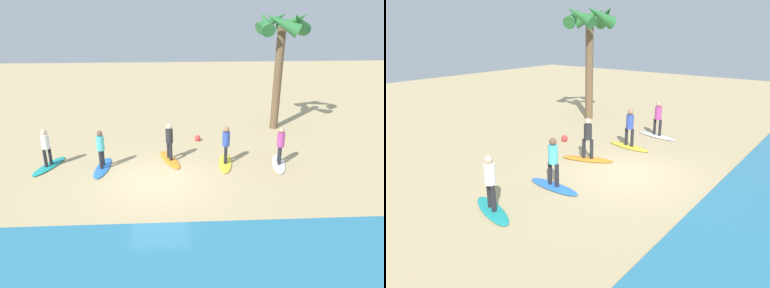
# 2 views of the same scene
# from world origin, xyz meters

# --- Properties ---
(ground_plane) EXTENTS (60.00, 60.00, 0.00)m
(ground_plane) POSITION_xyz_m (0.00, 0.00, 0.00)
(ground_plane) COLOR tan
(surfboard_white) EXTENTS (0.98, 2.17, 0.09)m
(surfboard_white) POSITION_xyz_m (-5.20, -1.29, 0.04)
(surfboard_white) COLOR white
(surfboard_white) RESTS_ON ground
(surfer_white) EXTENTS (0.32, 0.45, 1.64)m
(surfer_white) POSITION_xyz_m (-5.20, -1.29, 1.04)
(surfer_white) COLOR #232328
(surfer_white) RESTS_ON surfboard_white
(surfboard_yellow) EXTENTS (0.84, 2.16, 0.09)m
(surfboard_yellow) POSITION_xyz_m (-2.87, -1.50, 0.04)
(surfboard_yellow) COLOR yellow
(surfboard_yellow) RESTS_ON ground
(surfer_yellow) EXTENTS (0.32, 0.46, 1.64)m
(surfer_yellow) POSITION_xyz_m (-2.87, -1.50, 1.04)
(surfer_yellow) COLOR #232328
(surfer_yellow) RESTS_ON surfboard_yellow
(surfboard_orange) EXTENTS (1.25, 2.16, 0.09)m
(surfboard_orange) POSITION_xyz_m (-0.42, -1.97, 0.04)
(surfboard_orange) COLOR orange
(surfboard_orange) RESTS_ON ground
(surfer_orange) EXTENTS (0.32, 0.44, 1.64)m
(surfer_orange) POSITION_xyz_m (-0.42, -1.97, 1.04)
(surfer_orange) COLOR #232328
(surfer_orange) RESTS_ON surfboard_orange
(surfboard_blue) EXTENTS (0.71, 2.14, 0.09)m
(surfboard_blue) POSITION_xyz_m (2.45, -1.27, 0.04)
(surfboard_blue) COLOR blue
(surfboard_blue) RESTS_ON ground
(surfer_blue) EXTENTS (0.32, 0.46, 1.64)m
(surfer_blue) POSITION_xyz_m (2.45, -1.27, 1.04)
(surfer_blue) COLOR #232328
(surfer_blue) RESTS_ON surfboard_blue
(surfboard_teal) EXTENTS (1.24, 2.17, 0.09)m
(surfboard_teal) POSITION_xyz_m (4.80, -1.57, 0.04)
(surfboard_teal) COLOR teal
(surfboard_teal) RESTS_ON ground
(surfer_teal) EXTENTS (0.32, 0.44, 1.64)m
(surfer_teal) POSITION_xyz_m (4.80, -1.57, 1.04)
(surfer_teal) COLOR #232328
(surfer_teal) RESTS_ON surfboard_teal
(palm_tree) EXTENTS (2.88, 3.03, 6.41)m
(palm_tree) POSITION_xyz_m (-6.28, -6.17, 5.13)
(palm_tree) COLOR brown
(palm_tree) RESTS_ON ground
(beach_ball) EXTENTS (0.30, 0.30, 0.30)m
(beach_ball) POSITION_xyz_m (-1.83, -4.35, 0.15)
(beach_ball) COLOR #E53838
(beach_ball) RESTS_ON ground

